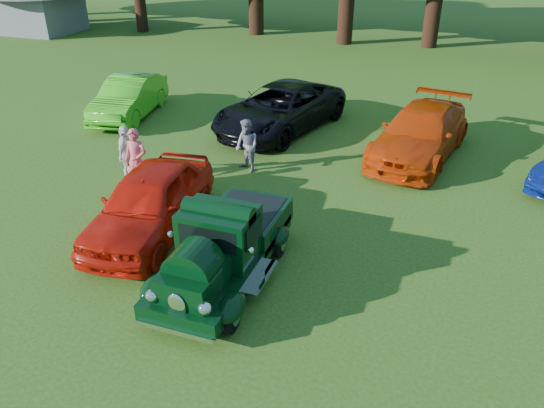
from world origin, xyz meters
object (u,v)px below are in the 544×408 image
(back_car_black, at_px, (280,108))
(spectator_pink, at_px, (136,160))
(spectator_grey, at_px, (247,146))
(hero_pickup, at_px, (225,247))
(red_convertible, at_px, (150,202))
(back_car_lime, at_px, (129,97))
(back_car_orange, at_px, (420,133))
(spectator_white, at_px, (126,154))

(back_car_black, xyz_separation_m, spectator_pink, (-2.04, -5.71, 0.09))
(spectator_grey, bearing_deg, hero_pickup, -38.57)
(red_convertible, relative_size, spectator_grey, 2.91)
(back_car_lime, xyz_separation_m, back_car_orange, (10.46, -0.27, 0.04))
(back_car_lime, relative_size, back_car_black, 0.79)
(back_car_black, xyz_separation_m, spectator_white, (-2.60, -5.33, 0.04))
(hero_pickup, bearing_deg, spectator_pink, 143.33)
(red_convertible, height_order, spectator_white, spectator_white)
(red_convertible, xyz_separation_m, spectator_pink, (-1.47, 1.75, 0.10))
(spectator_pink, relative_size, spectator_grey, 1.12)
(back_car_lime, distance_m, spectator_pink, 6.33)
(back_car_black, height_order, spectator_grey, spectator_grey)
(back_car_lime, bearing_deg, spectator_white, -68.17)
(hero_pickup, bearing_deg, red_convertible, 154.98)
(hero_pickup, distance_m, back_car_orange, 8.31)
(back_car_lime, bearing_deg, spectator_pink, -65.75)
(back_car_orange, distance_m, spectator_white, 8.65)
(back_car_black, height_order, spectator_white, spectator_white)
(spectator_pink, relative_size, spectator_white, 1.07)
(back_car_orange, bearing_deg, spectator_pink, -133.97)
(red_convertible, distance_m, back_car_black, 7.49)
(back_car_black, relative_size, back_car_orange, 1.07)
(spectator_pink, xyz_separation_m, spectator_grey, (2.27, 2.13, -0.09))
(back_car_lime, bearing_deg, hero_pickup, -57.94)
(hero_pickup, xyz_separation_m, back_car_orange, (2.98, 7.76, 0.03))
(back_car_black, bearing_deg, red_convertible, -79.84)
(spectator_white, bearing_deg, spectator_pink, -139.12)
(spectator_white, bearing_deg, back_car_orange, -73.54)
(red_convertible, xyz_separation_m, back_car_black, (0.56, 7.46, 0.01))
(back_car_lime, height_order, back_car_orange, back_car_orange)
(red_convertible, bearing_deg, back_car_orange, 45.47)
(hero_pickup, relative_size, back_car_orange, 0.82)
(spectator_pink, bearing_deg, back_car_lime, 117.72)
(red_convertible, bearing_deg, spectator_grey, 72.54)
(back_car_black, distance_m, back_car_orange, 4.84)
(back_car_lime, bearing_deg, red_convertible, -64.44)
(back_car_lime, xyz_separation_m, spectator_grey, (5.92, -3.05, 0.05))
(back_car_lime, bearing_deg, back_car_black, -5.52)
(red_convertible, bearing_deg, spectator_white, 127.84)
(back_car_lime, height_order, back_car_black, back_car_black)
(back_car_lime, distance_m, spectator_grey, 6.66)
(hero_pickup, distance_m, spectator_white, 5.46)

